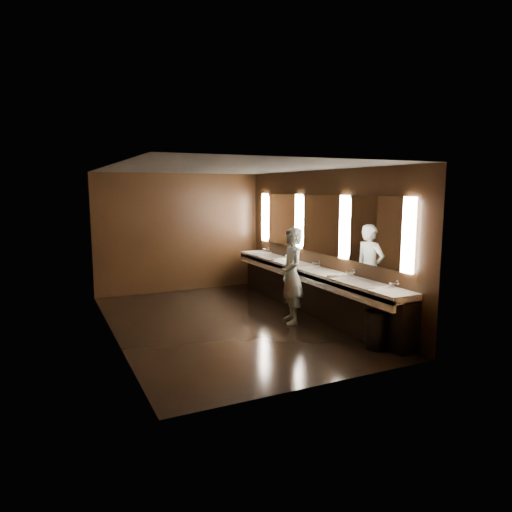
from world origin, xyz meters
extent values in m
plane|color=black|center=(0.00, 0.00, 0.00)|extent=(6.00, 6.00, 0.00)
cube|color=#2D2D2B|center=(0.00, 0.00, 2.80)|extent=(4.00, 6.00, 0.02)
cube|color=black|center=(0.00, 3.00, 1.40)|extent=(4.00, 0.02, 2.80)
cube|color=black|center=(0.00, -3.00, 1.40)|extent=(4.00, 0.02, 2.80)
cube|color=black|center=(-2.00, 0.00, 1.40)|extent=(0.02, 6.00, 2.80)
cube|color=black|center=(2.00, 0.00, 1.40)|extent=(0.02, 6.00, 2.80)
cube|color=black|center=(1.82, 0.00, 0.40)|extent=(0.36, 5.40, 0.81)
cube|color=white|center=(1.73, 0.00, 0.85)|extent=(0.55, 5.40, 0.12)
cube|color=white|center=(1.48, 0.00, 0.77)|extent=(0.06, 5.40, 0.18)
cylinder|color=silver|center=(1.91, -2.20, 0.99)|extent=(0.18, 0.04, 0.04)
cylinder|color=silver|center=(1.91, -1.10, 0.99)|extent=(0.18, 0.04, 0.04)
cylinder|color=silver|center=(1.91, 0.00, 0.99)|extent=(0.18, 0.04, 0.04)
cylinder|color=silver|center=(1.91, 1.10, 0.99)|extent=(0.18, 0.04, 0.04)
cylinder|color=silver|center=(1.91, 2.20, 0.99)|extent=(0.18, 0.04, 0.04)
cube|color=#FAE3C8|center=(1.97, -2.40, 1.75)|extent=(0.06, 0.22, 1.15)
cube|color=white|center=(1.99, -1.60, 1.75)|extent=(0.03, 1.32, 1.15)
cube|color=#FAE3C8|center=(1.97, -0.80, 1.75)|extent=(0.06, 0.23, 1.15)
cube|color=white|center=(1.99, 0.00, 1.75)|extent=(0.03, 1.32, 1.15)
cube|color=#FAE3C8|center=(1.97, 0.80, 1.75)|extent=(0.06, 0.23, 1.15)
cube|color=white|center=(1.99, 1.60, 1.75)|extent=(0.03, 1.32, 1.15)
cube|color=#FAE3C8|center=(1.97, 2.40, 1.75)|extent=(0.06, 0.22, 1.15)
imported|color=#89B1CD|center=(1.07, -0.47, 0.88)|extent=(0.56, 0.72, 1.75)
cylinder|color=black|center=(1.58, -2.24, 0.29)|extent=(0.50, 0.50, 0.59)
camera|label=1|loc=(-3.03, -7.54, 2.45)|focal=32.00mm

